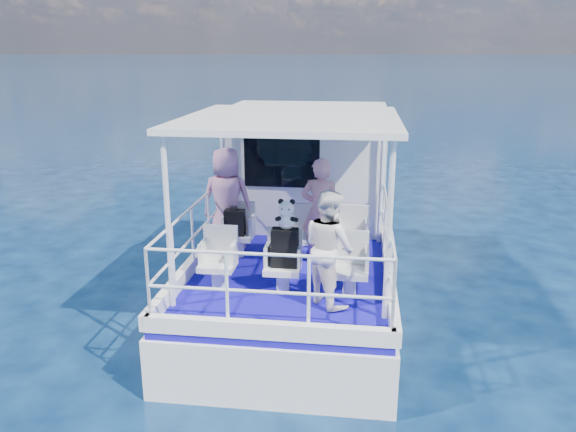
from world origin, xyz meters
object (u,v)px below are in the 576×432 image
Objects in this scene: backpack_center at (285,248)px; passenger_stbd_aft at (329,248)px; panda at (287,214)px; passenger_port_fwd at (227,201)px.

passenger_stbd_aft is at bearing -22.03° from backpack_center.
passenger_stbd_aft is 3.79× the size of panda.
passenger_port_fwd is 1.14× the size of passenger_stbd_aft.
panda reaches higher than backpack_center.
panda is at bearing 51.81° from backpack_center.
passenger_stbd_aft reaches higher than panda.
panda is (0.02, 0.02, 0.46)m from backpack_center.
passenger_stbd_aft is (1.74, -1.74, -0.10)m from passenger_port_fwd.
passenger_port_fwd is at bearing 127.30° from backpack_center.
passenger_port_fwd is 3.28× the size of backpack_center.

